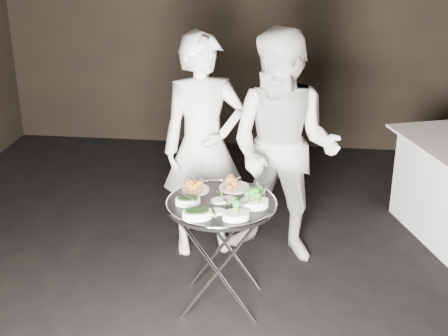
# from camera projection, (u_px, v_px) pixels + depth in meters

# --- Properties ---
(floor) EXTENTS (6.00, 7.00, 0.05)m
(floor) POSITION_uv_depth(u_px,v_px,m) (242.00, 332.00, 4.04)
(floor) COLOR black
(floor) RESTS_ON ground
(wall_back) EXTENTS (6.00, 0.05, 3.00)m
(wall_back) POSITION_uv_depth(u_px,v_px,m) (274.00, 13.00, 6.71)
(wall_back) COLOR black
(wall_back) RESTS_ON floor
(tray_stand) EXTENTS (0.51, 0.44, 0.76)m
(tray_stand) POSITION_uv_depth(u_px,v_px,m) (221.00, 250.00, 4.14)
(tray_stand) COLOR silver
(tray_stand) RESTS_ON floor
(serving_tray) EXTENTS (0.73, 0.73, 0.04)m
(serving_tray) POSITION_uv_depth(u_px,v_px,m) (221.00, 204.00, 4.01)
(serving_tray) COLOR black
(serving_tray) RESTS_ON tray_stand
(potato_plate_a) EXTENTS (0.18, 0.18, 0.07)m
(potato_plate_a) POSITION_uv_depth(u_px,v_px,m) (195.00, 187.00, 4.16)
(potato_plate_a) COLOR beige
(potato_plate_a) RESTS_ON serving_tray
(potato_plate_b) EXTENTS (0.21, 0.21, 0.07)m
(potato_plate_b) POSITION_uv_depth(u_px,v_px,m) (234.00, 184.00, 4.19)
(potato_plate_b) COLOR beige
(potato_plate_b) RESTS_ON serving_tray
(greens_bowl) EXTENTS (0.12, 0.12, 0.07)m
(greens_bowl) POSITION_uv_depth(u_px,v_px,m) (257.00, 191.00, 4.09)
(greens_bowl) COLOR white
(greens_bowl) RESTS_ON serving_tray
(asparagus_plate_a) EXTENTS (0.19, 0.16, 0.03)m
(asparagus_plate_a) POSITION_uv_depth(u_px,v_px,m) (223.00, 199.00, 4.02)
(asparagus_plate_a) COLOR white
(asparagus_plate_a) RESTS_ON serving_tray
(asparagus_plate_b) EXTENTS (0.18, 0.13, 0.03)m
(asparagus_plate_b) POSITION_uv_depth(u_px,v_px,m) (213.00, 211.00, 3.86)
(asparagus_plate_b) COLOR white
(asparagus_plate_b) RESTS_ON serving_tray
(spinach_bowl_a) EXTENTS (0.18, 0.13, 0.07)m
(spinach_bowl_a) POSITION_uv_depth(u_px,v_px,m) (188.00, 200.00, 3.97)
(spinach_bowl_a) COLOR white
(spinach_bowl_a) RESTS_ON serving_tray
(spinach_bowl_b) EXTENTS (0.21, 0.16, 0.08)m
(spinach_bowl_b) POSITION_uv_depth(u_px,v_px,m) (197.00, 213.00, 3.79)
(spinach_bowl_b) COLOR white
(spinach_bowl_b) RESTS_ON serving_tray
(broccoli_bowl_a) EXTENTS (0.22, 0.18, 0.08)m
(broccoli_bowl_a) POSITION_uv_depth(u_px,v_px,m) (254.00, 202.00, 3.93)
(broccoli_bowl_a) COLOR white
(broccoli_bowl_a) RESTS_ON serving_tray
(broccoli_bowl_b) EXTENTS (0.20, 0.17, 0.07)m
(broccoli_bowl_b) POSITION_uv_depth(u_px,v_px,m) (236.00, 214.00, 3.78)
(broccoli_bowl_b) COLOR white
(broccoli_bowl_b) RESTS_ON serving_tray
(serving_utensils) EXTENTS (0.60, 0.44, 0.01)m
(serving_utensils) POSITION_uv_depth(u_px,v_px,m) (225.00, 190.00, 4.05)
(serving_utensils) COLOR silver
(serving_utensils) RESTS_ON serving_tray
(waiter_left) EXTENTS (0.73, 0.60, 1.73)m
(waiter_left) POSITION_uv_depth(u_px,v_px,m) (204.00, 147.00, 4.70)
(waiter_left) COLOR silver
(waiter_left) RESTS_ON floor
(waiter_right) EXTENTS (1.00, 0.87, 1.77)m
(waiter_right) POSITION_uv_depth(u_px,v_px,m) (283.00, 149.00, 4.59)
(waiter_right) COLOR silver
(waiter_right) RESTS_ON floor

